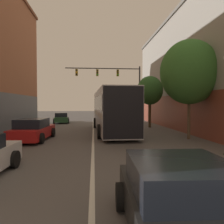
% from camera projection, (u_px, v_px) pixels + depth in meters
% --- Properties ---
extents(lane_center_line, '(0.14, 43.51, 0.01)m').
position_uv_depth(lane_center_line, '(93.00, 139.00, 14.84)').
color(lane_center_line, silver).
rests_on(lane_center_line, ground_plane).
extents(building_right_storefront, '(6.66, 30.12, 11.03)m').
position_uv_depth(building_right_storefront, '(217.00, 66.00, 18.86)').
color(building_right_storefront, '#9E998E').
rests_on(building_right_storefront, ground_plane).
extents(bus, '(3.11, 11.25, 3.47)m').
position_uv_depth(bus, '(112.00, 109.00, 18.20)').
color(bus, '#B7B7BC').
rests_on(bus, ground_plane).
extents(hatchback_foreground, '(2.25, 3.90, 1.33)m').
position_uv_depth(hatchback_foreground, '(184.00, 204.00, 3.68)').
color(hatchback_foreground, black).
rests_on(hatchback_foreground, ground_plane).
extents(parked_car_left_near, '(2.35, 4.51, 1.29)m').
position_uv_depth(parked_car_left_near, '(61.00, 118.00, 27.83)').
color(parked_car_left_near, '#285633').
rests_on(parked_car_left_near, ground_plane).
extents(parked_car_left_mid, '(2.25, 4.52, 1.41)m').
position_uv_depth(parked_car_left_mid, '(33.00, 130.00, 14.10)').
color(parked_car_left_mid, red).
rests_on(parked_car_left_mid, ground_plane).
extents(traffic_signal_gantry, '(9.12, 0.36, 7.00)m').
position_uv_depth(traffic_signal_gantry, '(116.00, 81.00, 26.58)').
color(traffic_signal_gantry, '#333338').
rests_on(traffic_signal_gantry, ground_plane).
extents(street_tree_near, '(3.91, 3.52, 6.64)m').
position_uv_depth(street_tree_near, '(189.00, 72.00, 14.57)').
color(street_tree_near, brown).
rests_on(street_tree_near, ground_plane).
extents(street_tree_far, '(2.64, 2.37, 5.21)m').
position_uv_depth(street_tree_far, '(150.00, 91.00, 22.09)').
color(street_tree_far, '#4C3823').
rests_on(street_tree_far, ground_plane).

